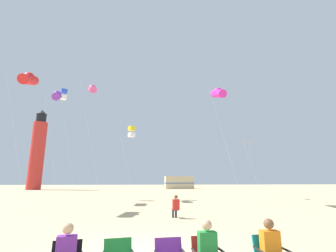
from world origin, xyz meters
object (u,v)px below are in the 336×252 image
Objects in this scene: kite_tube_violet at (57,96)px; kite_box_gold at (132,132)px; kite_tube_magenta at (218,93)px; kite_box_blue at (64,95)px; kite_tube_rainbow at (92,89)px; spectator_red_chair at (209,251)px; rv_van_tan at (179,182)px; lighthouse_distant at (38,151)px; kite_tube_scarlet at (29,79)px; kite_diamond_orange at (250,144)px; kite_flyer_standing at (176,206)px; spectator_teal_chair at (273,249)px.

kite_box_gold is (6.89, 3.33, -2.61)m from kite_tube_violet.
kite_box_blue is (-15.25, 7.32, 1.90)m from kite_tube_magenta.
kite_box_gold is at bearing 8.74° from kite_tube_rainbow.
rv_van_tan is at bearing 79.48° from spectator_red_chair.
kite_tube_rainbow is 0.72× the size of lighthouse_distant.
kite_tube_scarlet is at bearing -107.00° from kite_tube_rainbow.
spectator_red_chair is at bearing -102.26° from rv_van_tan.
kite_tube_violet is 1.08× the size of kite_tube_scarlet.
kite_box_blue reaches higher than spectator_red_chair.
lighthouse_distant is at bearing 112.77° from spectator_red_chair.
kite_box_gold is 13.07m from kite_diamond_orange.
lighthouse_distant reaches higher than kite_tube_scarlet.
rv_van_tan is at bearing -104.78° from kite_flyer_standing.
kite_tube_magenta is at bearing -25.64° from kite_box_blue.
lighthouse_distant is (-12.92, 26.95, -3.35)m from kite_box_blue.
kite_tube_violet reaches higher than kite_diamond_orange.
kite_tube_violet is 20.49m from kite_diamond_orange.
kite_flyer_standing is 20.28m from kite_box_blue.
kite_diamond_orange is at bearing -87.85° from rv_van_tan.
kite_diamond_orange reaches higher than spectator_teal_chair.
kite_tube_magenta reaches higher than kite_tube_scarlet.
kite_tube_rainbow is at bearing -60.19° from lighthouse_distant.
kite_tube_magenta is at bearing -130.78° from kite_diamond_orange.
spectator_teal_chair is 0.07× the size of lighthouse_distant.
kite_box_blue is at bearing -58.20° from kite_flyer_standing.
kite_tube_violet is at bearing -120.64° from rv_van_tan.
kite_box_blue is (-0.75, 4.11, 1.58)m from kite_tube_violet.
kite_box_blue is (-7.64, 0.78, 4.19)m from kite_box_gold.
spectator_teal_chair is 22.62m from kite_tube_violet.
kite_tube_scarlet reaches higher than kite_flyer_standing.
kite_tube_violet is 1.56× the size of rv_van_tan.
kite_box_gold is 0.45× the size of lighthouse_distant.
lighthouse_distant reaches higher than kite_tube_rainbow.
spectator_red_chair is at bearing -65.49° from kite_box_blue.
spectator_red_chair is 24.05m from kite_diamond_orange.
spectator_red_chair is at bearing -62.58° from kite_tube_violet.
kite_tube_rainbow is 6.19m from kite_box_gold.
spectator_teal_chair is 18.00m from kite_tube_scarlet.
kite_tube_rainbow is 1.60× the size of kite_box_gold.
kite_tube_rainbow is 1.94× the size of kite_diamond_orange.
rv_van_tan is at bearing 72.01° from kite_box_gold.
spectator_red_chair is at bearing -83.60° from kite_box_gold.
kite_tube_rainbow is at bearing -23.32° from kite_box_blue.
kite_tube_magenta is 8.96m from kite_diamond_orange.
kite_box_blue is (-11.26, 22.00, 10.57)m from spectator_teal_chair.
kite_diamond_orange is (10.11, 12.67, 5.23)m from kite_flyer_standing.
kite_flyer_standing is at bearing -44.44° from kite_tube_violet.
kite_tube_scarlet is at bearing -127.06° from kite_box_gold.
lighthouse_distant reaches higher than spectator_red_chair.
kite_tube_scarlet is at bearing 131.00° from spectator_teal_chair.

